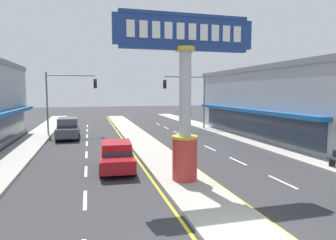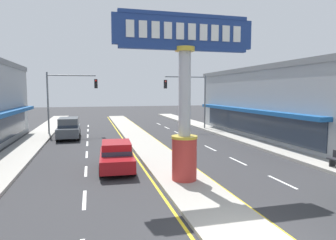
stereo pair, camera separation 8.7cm
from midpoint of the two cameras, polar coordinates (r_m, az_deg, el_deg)
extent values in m
cube|color=#A39E93|center=(25.85, -5.29, -3.95)|extent=(2.49, 52.00, 0.14)
cube|color=#ADA89E|center=(24.00, -26.31, -5.19)|extent=(2.39, 60.00, 0.18)
cube|color=#ADA89E|center=(27.03, 14.76, -3.66)|extent=(2.39, 60.00, 0.18)
cube|color=silver|center=(12.70, -15.84, -14.51)|extent=(0.14, 2.20, 0.01)
cube|color=silver|center=(16.90, -15.64, -9.45)|extent=(0.14, 2.20, 0.01)
cube|color=silver|center=(21.19, -15.52, -6.42)|extent=(0.14, 2.20, 0.01)
cube|color=silver|center=(25.51, -15.44, -4.41)|extent=(0.14, 2.20, 0.01)
cube|color=silver|center=(29.86, -15.38, -2.98)|extent=(0.14, 2.20, 0.01)
cube|color=silver|center=(34.22, -15.34, -1.92)|extent=(0.14, 2.20, 0.01)
cube|color=silver|center=(38.59, -15.31, -1.10)|extent=(0.14, 2.20, 0.01)
cube|color=silver|center=(15.46, 20.96, -11.03)|extent=(0.14, 2.20, 0.01)
cube|color=silver|center=(19.06, 13.12, -7.69)|extent=(0.14, 2.20, 0.01)
cube|color=silver|center=(22.95, 7.93, -5.36)|extent=(0.14, 2.20, 0.01)
cube|color=silver|center=(26.99, 4.29, -3.69)|extent=(0.14, 2.20, 0.01)
cube|color=silver|center=(31.13, 1.61, -2.45)|extent=(0.14, 2.20, 0.01)
cube|color=silver|center=(35.33, -0.43, -1.50)|extent=(0.14, 2.20, 0.01)
cube|color=silver|center=(39.58, -2.03, -0.75)|extent=(0.14, 2.20, 0.01)
cube|color=yellow|center=(25.67, -8.44, -4.21)|extent=(0.12, 52.00, 0.01)
cube|color=yellow|center=(26.14, -2.20, -3.98)|extent=(0.12, 52.00, 0.01)
cylinder|color=#B7332D|center=(14.11, 3.05, -7.51)|extent=(1.17, 1.17, 1.98)
cylinder|color=gold|center=(13.91, 3.07, -3.29)|extent=(1.23, 1.23, 0.12)
cylinder|color=#B7B7BC|center=(13.75, 3.12, 5.15)|extent=(0.56, 0.56, 4.21)
cylinder|color=gold|center=(13.88, 3.16, 13.44)|extent=(0.90, 0.90, 0.20)
cube|color=navy|center=(14.01, 3.18, 16.52)|extent=(6.56, 0.24, 1.32)
cube|color=navy|center=(14.17, 3.19, 19.45)|extent=(6.04, 0.29, 0.16)
cube|color=navy|center=(13.89, 3.16, 13.53)|extent=(6.04, 0.29, 0.16)
cube|color=white|center=(13.31, -7.41, 17.07)|extent=(0.36, 0.06, 0.72)
cube|color=white|center=(13.40, -4.93, 17.02)|extent=(0.36, 0.06, 0.72)
cube|color=white|center=(13.51, -2.50, 16.94)|extent=(0.36, 0.06, 0.72)
cube|color=white|center=(13.64, -0.11, 16.84)|extent=(0.36, 0.06, 0.72)
cube|color=white|center=(13.79, 2.23, 16.71)|extent=(0.36, 0.06, 0.72)
cube|color=white|center=(13.96, 4.51, 16.55)|extent=(0.36, 0.06, 0.72)
cube|color=white|center=(14.15, 6.73, 16.38)|extent=(0.36, 0.06, 0.72)
cube|color=white|center=(14.36, 8.88, 16.19)|extent=(0.36, 0.06, 0.72)
cube|color=white|center=(14.59, 10.97, 15.99)|extent=(0.36, 0.06, 0.72)
cube|color=white|center=(14.84, 12.98, 15.77)|extent=(0.36, 0.06, 0.72)
cube|color=#195193|center=(23.92, -29.50, 0.93)|extent=(0.90, 19.32, 0.30)
cube|color=#999EA3|center=(30.45, 22.79, 2.70)|extent=(9.16, 22.43, 6.09)
cube|color=slate|center=(30.49, 23.02, 8.85)|extent=(9.34, 22.88, 0.45)
cube|color=#195193|center=(27.68, 14.49, 1.87)|extent=(0.90, 19.06, 0.30)
cube|color=#283342|center=(27.97, 15.17, -0.45)|extent=(0.08, 18.39, 2.00)
cylinder|color=slate|center=(31.40, -22.28, 2.89)|extent=(0.16, 0.16, 6.20)
cylinder|color=slate|center=(31.21, -18.22, 8.15)|extent=(4.62, 0.12, 0.12)
cube|color=black|center=(30.98, -13.90, 6.79)|extent=(0.32, 0.24, 0.92)
sphere|color=red|center=(30.85, -13.90, 7.35)|extent=(0.17, 0.17, 0.17)
sphere|color=black|center=(30.84, -13.89, 6.80)|extent=(0.17, 0.17, 0.17)
sphere|color=black|center=(30.84, -13.88, 6.24)|extent=(0.17, 0.17, 0.17)
cylinder|color=slate|center=(33.61, 6.89, 3.40)|extent=(0.16, 0.16, 6.20)
cylinder|color=slate|center=(32.84, 3.17, 8.27)|extent=(4.62, 0.12, 0.12)
cube|color=black|center=(32.01, -0.71, 6.90)|extent=(0.32, 0.24, 0.92)
sphere|color=red|center=(31.88, -0.65, 7.45)|extent=(0.17, 0.17, 0.17)
sphere|color=black|center=(31.87, -0.65, 6.91)|extent=(0.17, 0.17, 0.17)
sphere|color=black|center=(31.87, -0.65, 6.37)|extent=(0.17, 0.17, 0.17)
cube|color=#4C5156|center=(28.64, -18.74, -2.03)|extent=(1.93, 4.61, 0.80)
cube|color=#4C5156|center=(28.73, -18.76, -0.40)|extent=(1.69, 2.86, 0.80)
cube|color=#283342|center=(28.76, -18.75, -0.95)|extent=(1.73, 2.89, 0.24)
cylinder|color=black|center=(27.24, -17.05, -3.12)|extent=(0.22, 0.68, 0.68)
cylinder|color=black|center=(27.35, -20.71, -3.20)|extent=(0.22, 0.68, 0.68)
cylinder|color=black|center=(30.06, -16.89, -2.32)|extent=(0.22, 0.68, 0.68)
cylinder|color=black|center=(30.16, -20.22, -2.40)|extent=(0.22, 0.68, 0.68)
cube|color=maroon|center=(16.70, -9.98, -7.40)|extent=(1.99, 4.39, 0.66)
cube|color=maroon|center=(16.74, -10.04, -5.17)|extent=(1.66, 2.23, 0.60)
cube|color=#283342|center=(16.77, -10.03, -5.77)|extent=(1.70, 2.25, 0.24)
cylinder|color=black|center=(15.52, -6.76, -9.45)|extent=(0.25, 0.63, 0.62)
cylinder|color=black|center=(15.47, -12.83, -9.60)|extent=(0.25, 0.63, 0.62)
cylinder|color=black|center=(18.10, -7.53, -7.30)|extent=(0.25, 0.63, 0.62)
cylinder|color=black|center=(18.06, -12.70, -7.42)|extent=(0.25, 0.63, 0.62)
cube|color=black|center=(18.90, 28.89, -7.24)|extent=(0.38, 0.08, 0.36)
camera|label=1|loc=(0.04, -90.14, -0.01)|focal=31.71mm
camera|label=2|loc=(0.04, 89.86, 0.01)|focal=31.71mm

